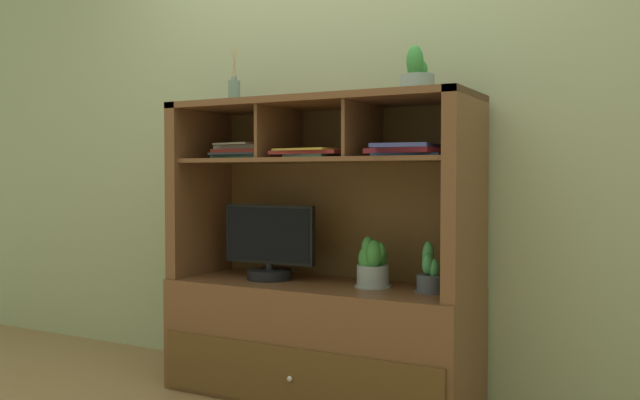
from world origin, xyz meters
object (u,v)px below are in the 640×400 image
magazine_stack_centre (408,150)px  diffuser_bottle (234,91)px  potted_orchid (373,265)px  magazine_stack_right (314,153)px  magazine_stack_left (251,152)px  media_console (321,303)px  potted_fern (430,276)px  tv_monitor (269,247)px  potted_succulent (417,77)px

magazine_stack_centre → diffuser_bottle: 0.96m
potted_orchid → magazine_stack_right: size_ratio=0.66×
magazine_stack_left → media_console: bearing=-5.8°
potted_orchid → potted_fern: (0.27, -0.00, -0.03)m
magazine_stack_right → media_console: bearing=79.9°
media_console → potted_orchid: (0.26, 0.01, 0.19)m
potted_orchid → magazine_stack_centre: bearing=-24.2°
magazine_stack_centre → tv_monitor: bearing=175.7°
tv_monitor → potted_orchid: tv_monitor is taller
potted_fern → magazine_stack_right: size_ratio=0.63×
tv_monitor → diffuser_bottle: (-0.20, -0.00, 0.75)m
potted_orchid → potted_fern: 0.27m
potted_orchid → magazine_stack_left: 0.84m
magazine_stack_left → potted_succulent: size_ratio=1.74×
media_console → magazine_stack_left: size_ratio=4.14×
magazine_stack_right → magazine_stack_centre: bearing=-3.9°
potted_orchid → diffuser_bottle: 1.08m
diffuser_bottle → magazine_stack_centre: bearing=-3.2°
potted_succulent → magazine_stack_left: bearing=177.4°
magazine_stack_left → diffuser_bottle: diffuser_bottle is taller
media_console → magazine_stack_centre: (0.45, -0.08, 0.70)m
tv_monitor → diffuser_bottle: bearing=-179.3°
potted_orchid → potted_succulent: bearing=-2.2°
tv_monitor → potted_succulent: (0.73, 0.03, 0.76)m
diffuser_bottle → potted_succulent: bearing=1.8°
magazine_stack_right → potted_succulent: (0.47, 0.05, 0.32)m
tv_monitor → magazine_stack_right: bearing=-4.9°
magazine_stack_left → magazine_stack_centre: magazine_stack_left is taller
potted_orchid → magazine_stack_right: 0.57m
magazine_stack_left → diffuser_bottle: 0.31m
potted_orchid → magazine_stack_right: (-0.26, -0.06, 0.50)m
media_console → magazine_stack_right: 0.70m
potted_succulent → potted_orchid: bearing=177.8°
potted_fern → magazine_stack_centre: magazine_stack_centre is taller
potted_fern → magazine_stack_right: (-0.53, -0.05, 0.53)m
magazine_stack_centre → magazine_stack_right: 0.46m
magazine_stack_right → diffuser_bottle: size_ratio=1.25×
diffuser_bottle → potted_succulent: diffuser_bottle is taller
potted_fern → magazine_stack_left: size_ratio=0.62×
magazine_stack_left → magazine_stack_right: (0.40, -0.09, -0.01)m
tv_monitor → potted_succulent: 1.05m
magazine_stack_centre → media_console: bearing=170.2°
magazine_stack_centre → diffuser_bottle: size_ratio=1.20×
media_console → tv_monitor: media_console is taller
potted_orchid → diffuser_bottle: bearing=-177.1°
media_console → diffuser_bottle: (-0.46, -0.03, 1.00)m
tv_monitor → potted_fern: bearing=2.3°
tv_monitor → diffuser_bottle: 0.78m
magazine_stack_centre → potted_fern: bearing=50.5°
potted_fern → diffuser_bottle: diffuser_bottle is taller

